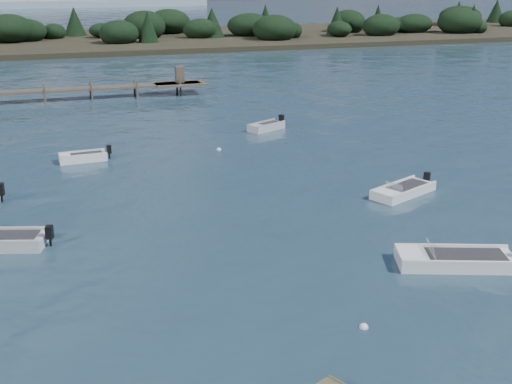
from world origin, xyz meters
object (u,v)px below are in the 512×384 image
object	(u,v)px
tender_far_white	(83,159)
tender_far_grey_b	(266,128)
dinghy_mid_white_a	(455,262)
dinghy_mid_white_b	(403,192)

from	to	relation	value
tender_far_white	tender_far_grey_b	distance (m)	14.72
dinghy_mid_white_a	tender_far_grey_b	world-z (taller)	dinghy_mid_white_a
dinghy_mid_white_b	dinghy_mid_white_a	bearing A→B (deg)	-106.91
dinghy_mid_white_b	dinghy_mid_white_a	size ratio (longest dim) A/B	0.84
dinghy_mid_white_b	tender_far_grey_b	distance (m)	16.84
dinghy_mid_white_b	tender_far_grey_b	world-z (taller)	tender_far_grey_b
dinghy_mid_white_b	tender_far_grey_b	bearing A→B (deg)	97.24
tender_far_white	dinghy_mid_white_b	size ratio (longest dim) A/B	0.77
tender_far_white	dinghy_mid_white_b	bearing A→B (deg)	-37.20
tender_far_white	dinghy_mid_white_a	bearing A→B (deg)	-56.95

